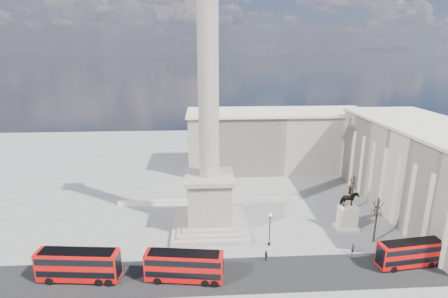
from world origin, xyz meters
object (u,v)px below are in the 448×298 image
equestrian_statue (348,214)px  red_bus_c (411,253)px  red_bus_b (185,266)px  nelsons_column (209,164)px  victorian_lamp (270,227)px  pedestrian_crossing (266,256)px  pedestrian_walking (353,249)px  pedestrian_standing (411,251)px  red_bus_a (79,265)px

equestrian_statue → red_bus_c: bearing=-67.2°
red_bus_b → equestrian_statue: bearing=32.4°
nelsons_column → red_bus_c: (31.35, -14.27, -10.65)m
red_bus_b → red_bus_c: (35.38, 1.54, -0.17)m
victorian_lamp → equestrian_statue: equestrian_statue is taller
equestrian_statue → pedestrian_crossing: (-17.26, -9.64, -2.13)m
equestrian_statue → pedestrian_walking: 9.22m
red_bus_b → pedestrian_crossing: bearing=26.0°
pedestrian_walking → pedestrian_crossing: bearing=154.5°
red_bus_b → victorian_lamp: bearing=39.5°
pedestrian_crossing → pedestrian_standing: bearing=-108.8°
pedestrian_standing → pedestrian_crossing: bearing=2.1°
red_bus_a → pedestrian_crossing: 28.70m
red_bus_a → equestrian_statue: 47.51m
red_bus_a → pedestrian_walking: (43.31, 4.26, -1.62)m
red_bus_b → equestrian_statue: size_ratio=1.35×
nelsons_column → red_bus_c: size_ratio=4.58×
red_bus_c → pedestrian_walking: 8.62m
victorian_lamp → pedestrian_crossing: size_ratio=3.37×
pedestrian_crossing → nelsons_column: bearing=18.9°
red_bus_b → victorian_lamp: (14.26, 8.89, 1.15)m
pedestrian_walking → pedestrian_standing: 9.56m
nelsons_column → victorian_lamp: 15.47m
victorian_lamp → pedestrian_standing: size_ratio=3.46×
red_bus_a → red_bus_b: (15.56, -1.05, -0.11)m
red_bus_c → red_bus_b: bearing=175.7°
equestrian_statue → pedestrian_walking: bearing=-105.6°
nelsons_column → pedestrian_standing: bearing=-19.1°
equestrian_statue → pedestrian_crossing: equestrian_statue is taller
equestrian_statue → pedestrian_standing: size_ratio=4.93×
nelsons_column → equestrian_statue: size_ratio=5.74×
nelsons_column → pedestrian_crossing: size_ratio=27.50×
red_bus_c → pedestrian_standing: red_bus_c is taller
equestrian_statue → pedestrian_walking: (-2.41, -8.64, -2.11)m
victorian_lamp → pedestrian_standing: victorian_lamp is taller
nelsons_column → pedestrian_walking: bearing=-23.9°
equestrian_statue → pedestrian_crossing: 19.88m
pedestrian_walking → pedestrian_crossing: (-14.84, -1.00, -0.02)m
equestrian_statue → pedestrian_standing: equestrian_statue is taller
nelsons_column → red_bus_c: 36.06m
nelsons_column → red_bus_b: bearing=-104.3°
nelsons_column → pedestrian_crossing: (8.88, -11.50, -12.01)m
equestrian_statue → pedestrian_walking: equestrian_statue is taller
red_bus_a → pedestrian_walking: bearing=11.3°
nelsons_column → pedestrian_crossing: nelsons_column is taller
red_bus_c → nelsons_column: bearing=148.8°
nelsons_column → red_bus_a: 26.63m
red_bus_b → equestrian_statue: (30.16, 13.95, 0.60)m
pedestrian_walking → red_bus_b: bearing=161.4°
victorian_lamp → pedestrian_standing: 23.61m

